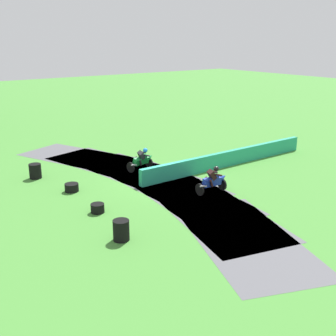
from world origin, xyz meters
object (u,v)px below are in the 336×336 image
at_px(tire_stack_mid_a, 98,208).
at_px(motorcycle_lead_blue, 213,180).
at_px(motorcycle_chase_green, 142,159).
at_px(tire_stack_mid_b, 72,188).
at_px(tire_stack_far, 35,171).
at_px(tire_stack_near, 121,230).

bearing_deg(tire_stack_mid_a, motorcycle_lead_blue, -11.18).
xyz_separation_m(motorcycle_chase_green, tire_stack_mid_b, (-4.77, -0.94, -0.43)).
bearing_deg(tire_stack_far, tire_stack_mid_b, -76.94).
xyz_separation_m(tire_stack_mid_a, tire_stack_far, (-0.52, 6.24, 0.20)).
bearing_deg(motorcycle_chase_green, tire_stack_far, 158.58).
xyz_separation_m(tire_stack_near, tire_stack_mid_b, (0.70, 6.06, -0.20)).
bearing_deg(motorcycle_lead_blue, tire_stack_mid_b, 142.18).
relative_size(motorcycle_chase_green, tire_stack_far, 2.12).
relative_size(motorcycle_lead_blue, motorcycle_chase_green, 1.00).
distance_m(tire_stack_mid_a, tire_stack_mid_b, 3.16).
relative_size(motorcycle_chase_green, tire_stack_near, 2.12).
height_order(tire_stack_near, tire_stack_mid_b, tire_stack_near).
bearing_deg(tire_stack_mid_b, tire_stack_mid_a, -93.61).
bearing_deg(motorcycle_lead_blue, tire_stack_far, 130.22).
xyz_separation_m(motorcycle_lead_blue, tire_stack_near, (-6.22, -1.77, -0.26)).
bearing_deg(motorcycle_chase_green, tire_stack_near, -128.01).
bearing_deg(motorcycle_lead_blue, tire_stack_near, -164.07).
bearing_deg(tire_stack_far, tire_stack_near, -89.89).
height_order(tire_stack_mid_b, tire_stack_far, tire_stack_far).
relative_size(motorcycle_chase_green, tire_stack_mid_b, 2.50).
bearing_deg(tire_stack_far, motorcycle_chase_green, -21.42).
height_order(motorcycle_lead_blue, tire_stack_far, motorcycle_lead_blue).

